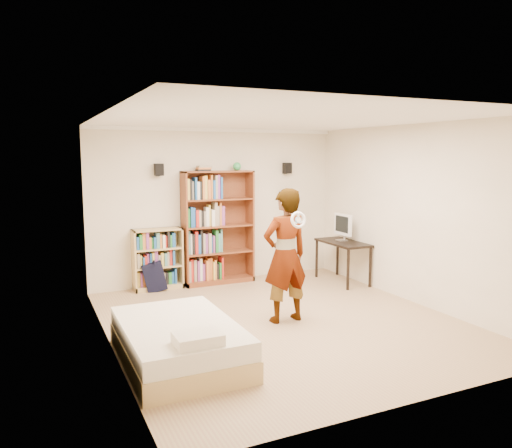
{
  "coord_description": "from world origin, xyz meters",
  "views": [
    {
      "loc": [
        -3.06,
        -5.77,
        2.23
      ],
      "look_at": [
        -0.12,
        0.6,
        1.27
      ],
      "focal_mm": 35.0,
      "sensor_mm": 36.0,
      "label": 1
    }
  ],
  "objects_px": {
    "tall_bookshelf": "(218,228)",
    "person": "(285,256)",
    "computer_desk": "(342,262)",
    "low_bookshelf": "(158,259)",
    "daybed": "(179,337)"
  },
  "relations": [
    {
      "from": "person",
      "to": "low_bookshelf",
      "type": "bearing_deg",
      "value": -67.16
    },
    {
      "from": "tall_bookshelf",
      "to": "person",
      "type": "xyz_separation_m",
      "value": [
        0.09,
        -2.31,
        -0.08
      ]
    },
    {
      "from": "tall_bookshelf",
      "to": "person",
      "type": "relative_size",
      "value": 1.09
    },
    {
      "from": "computer_desk",
      "to": "tall_bookshelf",
      "type": "bearing_deg",
      "value": 156.59
    },
    {
      "from": "low_bookshelf",
      "to": "person",
      "type": "distance_m",
      "value": 2.64
    },
    {
      "from": "tall_bookshelf",
      "to": "computer_desk",
      "type": "height_order",
      "value": "tall_bookshelf"
    },
    {
      "from": "daybed",
      "to": "tall_bookshelf",
      "type": "bearing_deg",
      "value": 62.14
    },
    {
      "from": "person",
      "to": "daybed",
      "type": "bearing_deg",
      "value": 18.59
    },
    {
      "from": "tall_bookshelf",
      "to": "computer_desk",
      "type": "xyz_separation_m",
      "value": [
        2.02,
        -0.87,
        -0.62
      ]
    },
    {
      "from": "computer_desk",
      "to": "daybed",
      "type": "relative_size",
      "value": 0.59
    },
    {
      "from": "low_bookshelf",
      "to": "daybed",
      "type": "distance_m",
      "value": 3.08
    },
    {
      "from": "low_bookshelf",
      "to": "daybed",
      "type": "bearing_deg",
      "value": -99.64
    },
    {
      "from": "tall_bookshelf",
      "to": "low_bookshelf",
      "type": "distance_m",
      "value": 1.17
    },
    {
      "from": "low_bookshelf",
      "to": "person",
      "type": "height_order",
      "value": "person"
    },
    {
      "from": "tall_bookshelf",
      "to": "daybed",
      "type": "bearing_deg",
      "value": -117.86
    }
  ]
}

